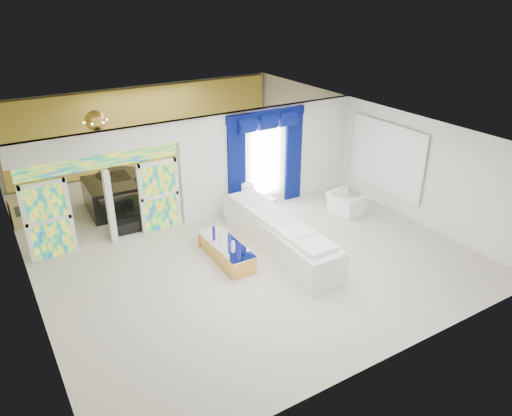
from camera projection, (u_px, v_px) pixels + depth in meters
floor at (224, 231)px, 13.42m from camera, size 12.00×12.00×0.00m
dividing_wall at (271, 156)px, 14.57m from camera, size 5.70×0.18×3.00m
dividing_header at (98, 143)px, 11.70m from camera, size 4.30×0.18×0.55m
stained_panel_left at (49, 220)px, 11.76m from camera, size 0.95×0.04×2.00m
stained_panel_right at (160, 196)px, 13.10m from camera, size 0.95×0.04×2.00m
stained_transom at (100, 161)px, 11.90m from camera, size 4.00×0.05×0.35m
window_pane at (265, 160)px, 14.39m from camera, size 1.00×0.02×2.30m
blue_drape_left at (237, 168)px, 13.92m from camera, size 0.55×0.10×2.80m
blue_drape_right at (293, 156)px, 14.86m from camera, size 0.55×0.10×2.80m
blue_pelmet at (266, 115)px, 13.79m from camera, size 2.60×0.12×0.25m
wall_mirror at (386, 157)px, 14.31m from camera, size 0.04×2.70×1.90m
gold_curtains at (146, 128)px, 17.35m from camera, size 9.70×0.12×2.90m
white_sofa at (278, 236)px, 12.28m from camera, size 1.05×4.28×0.81m
coffee_table at (226, 251)px, 11.96m from camera, size 0.70×1.94×0.43m
console_table at (257, 207)px, 14.38m from camera, size 1.18×0.49×0.38m
table_lamp at (248, 194)px, 14.04m from camera, size 0.36×0.36×0.58m
armchair at (346, 203)px, 14.29m from camera, size 0.94×1.05×0.64m
grand_piano at (111, 196)px, 14.44m from camera, size 1.44×1.85×0.90m
piano_bench at (129, 226)px, 13.33m from camera, size 0.98×0.42×0.32m
tv_console at (20, 213)px, 13.58m from camera, size 0.56×0.52×0.76m
chandelier at (95, 121)px, 13.85m from camera, size 0.60×0.60×0.60m
decanters at (228, 241)px, 11.81m from camera, size 0.20×1.21×0.26m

